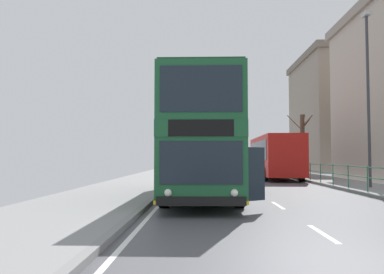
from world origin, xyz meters
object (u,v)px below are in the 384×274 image
Objects in this scene: double_decker_bus_main at (202,140)px; street_lamp_far_side at (368,86)px; background_building_01 at (355,114)px; bare_tree_far_00 at (303,144)px; background_bus_far_lane at (275,156)px.

double_decker_bus_main is 1.17× the size of street_lamp_far_side.
background_building_01 is at bearing 59.31° from double_decker_bus_main.
background_building_01 is (9.42, 13.45, 3.88)m from bare_tree_far_00.
bare_tree_far_00 is 16.87m from background_building_01.
street_lamp_far_side is at bearing -89.01° from bare_tree_far_00.
double_decker_bus_main is at bearing -153.82° from street_lamp_far_side.
background_bus_far_lane is at bearing 105.16° from street_lamp_far_side.
bare_tree_far_00 reaches higher than background_bus_far_lane.
bare_tree_far_00 is at bearing 63.29° from double_decker_bus_main.
background_bus_far_lane is at bearing -145.88° from bare_tree_far_00.
bare_tree_far_00 is at bearing 34.12° from background_bus_far_lane.
background_bus_far_lane is 2.07× the size of bare_tree_far_00.
double_decker_bus_main reaches higher than background_bus_far_lane.
background_bus_far_lane is at bearing 68.95° from double_decker_bus_main.
street_lamp_far_side is 0.64× the size of background_building_01.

